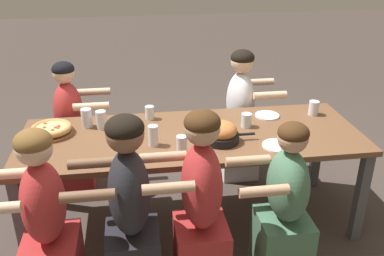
{
  "coord_description": "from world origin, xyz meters",
  "views": [
    {
      "loc": [
        -0.4,
        -2.73,
        2.08
      ],
      "look_at": [
        0.0,
        0.0,
        0.8
      ],
      "focal_mm": 40.0,
      "sensor_mm": 36.0,
      "label": 1
    }
  ],
  "objects_px": {
    "drinking_glass_g": "(87,119)",
    "diner_far_midright": "(240,120)",
    "drinking_glass_d": "(314,109)",
    "drinking_glass_a": "(153,136)",
    "drinking_glass_c": "(150,113)",
    "diner_far_left": "(72,133)",
    "empty_plate_a": "(277,146)",
    "diner_near_midleft": "(130,217)",
    "empty_plate_b": "(267,115)",
    "diner_near_left": "(47,229)",
    "pizza_board_main": "(51,130)",
    "diner_near_midright": "(284,212)",
    "diner_near_center": "(201,212)",
    "drinking_glass_b": "(101,121)",
    "skillet_bowl": "(221,133)",
    "drinking_glass_f": "(182,146)",
    "drinking_glass_e": "(246,121)"
  },
  "relations": [
    {
      "from": "empty_plate_b",
      "to": "diner_near_midleft",
      "type": "height_order",
      "value": "diner_near_midleft"
    },
    {
      "from": "drinking_glass_g",
      "to": "diner_far_midright",
      "type": "xyz_separation_m",
      "value": [
        1.28,
        0.42,
        -0.27
      ]
    },
    {
      "from": "empty_plate_a",
      "to": "diner_near_center",
      "type": "xyz_separation_m",
      "value": [
        -0.59,
        -0.39,
        -0.2
      ]
    },
    {
      "from": "empty_plate_a",
      "to": "diner_near_midright",
      "type": "distance_m",
      "value": 0.48
    },
    {
      "from": "drinking_glass_g",
      "to": "diner_near_midleft",
      "type": "distance_m",
      "value": 0.98
    },
    {
      "from": "drinking_glass_a",
      "to": "drinking_glass_c",
      "type": "bearing_deg",
      "value": 90.05
    },
    {
      "from": "drinking_glass_a",
      "to": "diner_near_midright",
      "type": "xyz_separation_m",
      "value": [
        0.76,
        -0.53,
        -0.33
      ]
    },
    {
      "from": "skillet_bowl",
      "to": "drinking_glass_a",
      "type": "distance_m",
      "value": 0.46
    },
    {
      "from": "drinking_glass_c",
      "to": "diner_near_midleft",
      "type": "height_order",
      "value": "diner_near_midleft"
    },
    {
      "from": "pizza_board_main",
      "to": "diner_near_center",
      "type": "relative_size",
      "value": 0.26
    },
    {
      "from": "drinking_glass_a",
      "to": "diner_far_midright",
      "type": "xyz_separation_m",
      "value": [
        0.81,
        0.79,
        -0.28
      ]
    },
    {
      "from": "drinking_glass_a",
      "to": "drinking_glass_b",
      "type": "relative_size",
      "value": 1.05
    },
    {
      "from": "skillet_bowl",
      "to": "drinking_glass_g",
      "type": "height_order",
      "value": "skillet_bowl"
    },
    {
      "from": "drinking_glass_c",
      "to": "diner_near_midleft",
      "type": "distance_m",
      "value": 1.03
    },
    {
      "from": "skillet_bowl",
      "to": "drinking_glass_a",
      "type": "bearing_deg",
      "value": 179.05
    },
    {
      "from": "empty_plate_a",
      "to": "diner_near_center",
      "type": "bearing_deg",
      "value": -146.34
    },
    {
      "from": "diner_near_center",
      "to": "diner_near_midleft",
      "type": "distance_m",
      "value": 0.42
    },
    {
      "from": "drinking_glass_g",
      "to": "diner_near_left",
      "type": "height_order",
      "value": "diner_near_left"
    },
    {
      "from": "skillet_bowl",
      "to": "drinking_glass_f",
      "type": "relative_size",
      "value": 2.98
    },
    {
      "from": "empty_plate_a",
      "to": "diner_far_left",
      "type": "xyz_separation_m",
      "value": [
        -1.48,
        0.93,
        -0.25
      ]
    },
    {
      "from": "empty_plate_a",
      "to": "diner_far_left",
      "type": "bearing_deg",
      "value": 147.87
    },
    {
      "from": "diner_near_center",
      "to": "diner_near_midright",
      "type": "xyz_separation_m",
      "value": [
        0.52,
        -0.0,
        -0.06
      ]
    },
    {
      "from": "empty_plate_b",
      "to": "drinking_glass_d",
      "type": "distance_m",
      "value": 0.37
    },
    {
      "from": "empty_plate_a",
      "to": "drinking_glass_d",
      "type": "xyz_separation_m",
      "value": [
        0.46,
        0.49,
        0.04
      ]
    },
    {
      "from": "pizza_board_main",
      "to": "drinking_glass_a",
      "type": "distance_m",
      "value": 0.77
    },
    {
      "from": "empty_plate_a",
      "to": "drinking_glass_g",
      "type": "distance_m",
      "value": 1.4
    },
    {
      "from": "drinking_glass_c",
      "to": "diner_near_center",
      "type": "distance_m",
      "value": 1.04
    },
    {
      "from": "drinking_glass_b",
      "to": "diner_far_left",
      "type": "distance_m",
      "value": 0.63
    },
    {
      "from": "drinking_glass_f",
      "to": "diner_far_left",
      "type": "bearing_deg",
      "value": 131.55
    },
    {
      "from": "drinking_glass_b",
      "to": "diner_far_midright",
      "type": "bearing_deg",
      "value": 21.64
    },
    {
      "from": "drinking_glass_e",
      "to": "diner_near_midleft",
      "type": "xyz_separation_m",
      "value": [
        -0.88,
        -0.74,
        -0.23
      ]
    },
    {
      "from": "drinking_glass_g",
      "to": "drinking_glass_d",
      "type": "bearing_deg",
      "value": -0.56
    },
    {
      "from": "drinking_glass_b",
      "to": "drinking_glass_g",
      "type": "height_order",
      "value": "drinking_glass_g"
    },
    {
      "from": "diner_near_midright",
      "to": "drinking_glass_c",
      "type": "bearing_deg",
      "value": 37.81
    },
    {
      "from": "empty_plate_a",
      "to": "diner_near_midleft",
      "type": "xyz_separation_m",
      "value": [
        -1.0,
        -0.39,
        -0.19
      ]
    },
    {
      "from": "drinking_glass_a",
      "to": "drinking_glass_g",
      "type": "distance_m",
      "value": 0.6
    },
    {
      "from": "empty_plate_a",
      "to": "diner_near_midright",
      "type": "relative_size",
      "value": 0.19
    },
    {
      "from": "pizza_board_main",
      "to": "diner_far_left",
      "type": "relative_size",
      "value": 0.28
    },
    {
      "from": "pizza_board_main",
      "to": "empty_plate_a",
      "type": "xyz_separation_m",
      "value": [
        1.54,
        -0.42,
        -0.03
      ]
    },
    {
      "from": "diner_far_left",
      "to": "pizza_board_main",
      "type": "bearing_deg",
      "value": -6.28
    },
    {
      "from": "drinking_glass_b",
      "to": "diner_far_left",
      "type": "height_order",
      "value": "diner_far_left"
    },
    {
      "from": "pizza_board_main",
      "to": "diner_near_midleft",
      "type": "relative_size",
      "value": 0.26
    },
    {
      "from": "empty_plate_a",
      "to": "drinking_glass_g",
      "type": "height_order",
      "value": "drinking_glass_g"
    },
    {
      "from": "drinking_glass_b",
      "to": "drinking_glass_e",
      "type": "distance_m",
      "value": 1.07
    },
    {
      "from": "diner_far_left",
      "to": "drinking_glass_g",
      "type": "bearing_deg",
      "value": 23.98
    },
    {
      "from": "drinking_glass_b",
      "to": "drinking_glass_e",
      "type": "bearing_deg",
      "value": -6.56
    },
    {
      "from": "empty_plate_b",
      "to": "diner_near_left",
      "type": "height_order",
      "value": "diner_near_left"
    },
    {
      "from": "pizza_board_main",
      "to": "diner_near_midright",
      "type": "height_order",
      "value": "diner_near_midright"
    },
    {
      "from": "drinking_glass_d",
      "to": "diner_near_midright",
      "type": "height_order",
      "value": "diner_near_midright"
    },
    {
      "from": "drinking_glass_g",
      "to": "diner_far_midright",
      "type": "bearing_deg",
      "value": 18.23
    }
  ]
}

